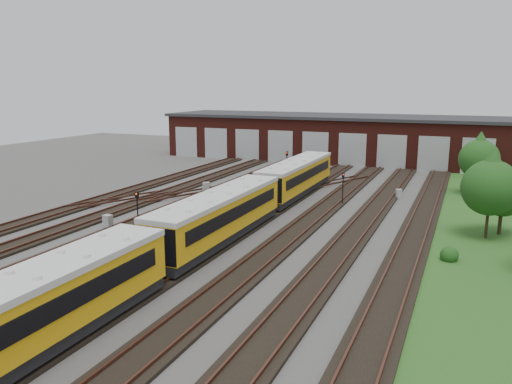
% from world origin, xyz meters
% --- Properties ---
extents(ground, '(120.00, 120.00, 0.00)m').
position_xyz_m(ground, '(0.00, 0.00, 0.00)').
color(ground, '#43413E').
rests_on(ground, ground).
extents(track_network, '(30.40, 70.00, 0.33)m').
position_xyz_m(track_network, '(-0.17, 0.59, 0.11)').
color(track_network, black).
rests_on(track_network, ground).
extents(maintenance_shed, '(51.00, 12.50, 6.35)m').
position_xyz_m(maintenance_shed, '(-0.01, 39.97, 3.20)').
color(maintenance_shed, '#4F1A13').
rests_on(maintenance_shed, ground).
extents(grass_verge, '(8.00, 55.00, 0.05)m').
position_xyz_m(grass_verge, '(19.00, 10.00, 0.03)').
color(grass_verge, '#22541C').
rests_on(grass_verge, ground).
extents(metro_train, '(2.69, 46.91, 3.08)m').
position_xyz_m(metro_train, '(2.00, -1.58, 1.91)').
color(metro_train, black).
rests_on(metro_train, ground).
extents(signal_mast_0, '(0.27, 0.26, 2.92)m').
position_xyz_m(signal_mast_0, '(-4.90, -1.30, 1.88)').
color(signal_mast_0, black).
rests_on(signal_mast_0, ground).
extents(signal_mast_1, '(0.27, 0.26, 2.95)m').
position_xyz_m(signal_mast_1, '(1.00, 3.60, 1.89)').
color(signal_mast_1, black).
rests_on(signal_mast_1, ground).
extents(signal_mast_2, '(0.28, 0.27, 3.02)m').
position_xyz_m(signal_mast_2, '(-2.27, 23.52, 1.95)').
color(signal_mast_2, black).
rests_on(signal_mast_2, ground).
extents(signal_mast_3, '(0.24, 0.23, 2.92)m').
position_xyz_m(signal_mast_3, '(6.99, 12.44, 1.85)').
color(signal_mast_3, black).
rests_on(signal_mast_3, ground).
extents(relay_cabinet_0, '(0.66, 0.57, 1.02)m').
position_xyz_m(relay_cabinet_0, '(-7.32, -1.75, 0.51)').
color(relay_cabinet_0, '#9FA2A4').
rests_on(relay_cabinet_0, ground).
extents(relay_cabinet_1, '(0.81, 0.75, 1.08)m').
position_xyz_m(relay_cabinet_1, '(-6.61, 12.11, 0.54)').
color(relay_cabinet_1, '#9FA2A4').
rests_on(relay_cabinet_1, ground).
extents(relay_cabinet_2, '(0.73, 0.63, 1.11)m').
position_xyz_m(relay_cabinet_2, '(-4.30, 7.28, 0.56)').
color(relay_cabinet_2, '#9FA2A4').
rests_on(relay_cabinet_2, ground).
extents(relay_cabinet_3, '(0.77, 0.68, 1.12)m').
position_xyz_m(relay_cabinet_3, '(-1.28, 12.85, 0.56)').
color(relay_cabinet_3, '#9FA2A4').
rests_on(relay_cabinet_3, ground).
extents(relay_cabinet_4, '(0.66, 0.61, 0.88)m').
position_xyz_m(relay_cabinet_4, '(11.23, 17.21, 0.44)').
color(relay_cabinet_4, '#9FA2A4').
rests_on(relay_cabinet_4, ground).
extents(tree_0, '(3.76, 3.76, 6.24)m').
position_xyz_m(tree_0, '(17.95, 21.56, 4.01)').
color(tree_0, '#2F2315').
rests_on(tree_0, ground).
extents(tree_1, '(2.59, 2.59, 4.28)m').
position_xyz_m(tree_1, '(18.53, 31.66, 2.75)').
color(tree_1, '#2F2315').
rests_on(tree_1, ground).
extents(tree_2, '(3.84, 3.84, 6.36)m').
position_xyz_m(tree_2, '(18.55, 6.59, 4.09)').
color(tree_2, '#2F2315').
rests_on(tree_2, ground).
extents(tree_3, '(3.14, 3.14, 5.20)m').
position_xyz_m(tree_3, '(19.44, 7.93, 3.34)').
color(tree_3, '#2F2315').
rests_on(tree_3, ground).
extents(bush_0, '(1.09, 1.09, 1.09)m').
position_xyz_m(bush_0, '(16.42, 0.71, 0.54)').
color(bush_0, '#144212').
rests_on(bush_0, ground).
extents(bush_1, '(1.23, 1.23, 1.23)m').
position_xyz_m(bush_1, '(19.68, 19.82, 0.61)').
color(bush_1, '#144212').
rests_on(bush_1, ground).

